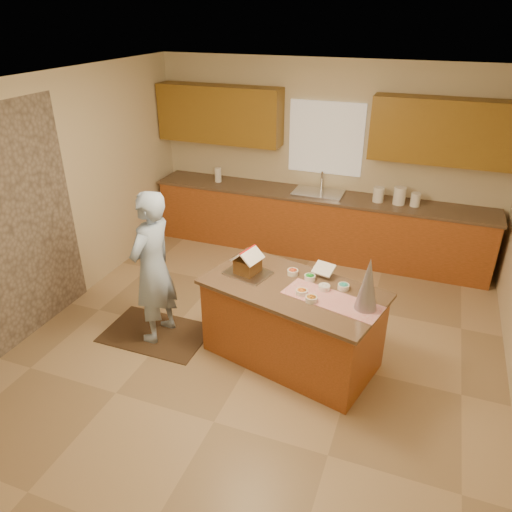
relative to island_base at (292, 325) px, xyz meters
name	(u,v)px	position (x,y,z in m)	size (l,w,h in m)	color
floor	(258,347)	(-0.37, 0.03, -0.41)	(5.50, 5.50, 0.00)	tan
ceiling	(259,86)	(-0.37, 0.03, 2.29)	(5.50, 5.50, 0.00)	silver
wall_back	(325,159)	(-0.37, 2.78, 0.94)	(5.50, 5.50, 0.00)	beige
wall_front	(62,456)	(-0.37, -2.72, 0.94)	(5.50, 5.50, 0.00)	beige
wall_left	(49,201)	(-2.87, 0.03, 0.94)	(5.50, 5.50, 0.00)	beige
window_curtain	(326,138)	(-0.37, 2.75, 1.24)	(1.05, 0.03, 1.00)	white
back_counter_base	(316,225)	(-0.37, 2.48, 0.03)	(4.80, 0.60, 0.88)	#A44E22
back_counter_top	(318,195)	(-0.37, 2.48, 0.49)	(4.85, 0.63, 0.04)	brown
upper_cabinet_left	(220,114)	(-1.92, 2.60, 1.49)	(1.85, 0.35, 0.80)	olive
upper_cabinet_right	(446,132)	(1.18, 2.60, 1.49)	(1.85, 0.35, 0.80)	olive
sink	(318,196)	(-0.37, 2.48, 0.48)	(0.70, 0.45, 0.12)	silver
faucet	(322,181)	(-0.37, 2.66, 0.65)	(0.03, 0.03, 0.28)	silver
island_base	(292,325)	(0.00, 0.00, 0.00)	(1.68, 0.84, 0.82)	#A44E22
island_top	(293,289)	(0.00, 0.00, 0.43)	(1.75, 0.91, 0.04)	brown
table_runner	(332,300)	(0.41, -0.10, 0.45)	(0.93, 0.34, 0.01)	#A90C16
baking_tray	(248,273)	(-0.51, 0.08, 0.46)	(0.43, 0.32, 0.02)	silver
cookbook	(324,269)	(0.22, 0.31, 0.53)	(0.21, 0.02, 0.17)	white
tinsel_tree	(368,284)	(0.72, -0.14, 0.70)	(0.21, 0.21, 0.51)	silver
rug	(156,333)	(-1.54, -0.14, -0.40)	(1.15, 0.75, 0.01)	black
boy	(153,268)	(-1.49, -0.14, 0.45)	(0.62, 0.40, 1.69)	#93ACD0
canister_a	(378,194)	(0.46, 2.48, 0.61)	(0.15, 0.15, 0.20)	white
canister_b	(400,196)	(0.73, 2.48, 0.63)	(0.16, 0.16, 0.24)	white
canister_c	(415,200)	(0.94, 2.48, 0.60)	(0.13, 0.13, 0.18)	white
paper_towel	(218,175)	(-1.93, 2.48, 0.62)	(0.10, 0.10, 0.22)	white
gingerbread_house	(248,264)	(-0.51, 0.08, 0.57)	(0.31, 0.32, 0.26)	brown
candy_bowls	(314,286)	(0.19, 0.05, 0.47)	(0.65, 0.54, 0.05)	orange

